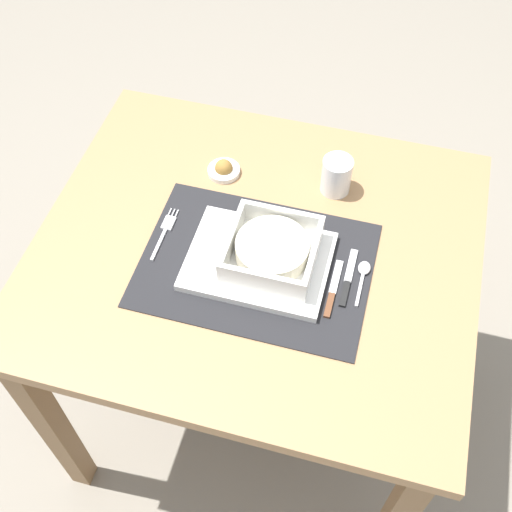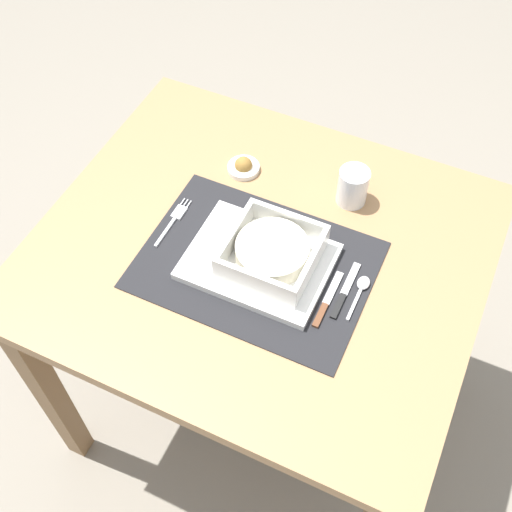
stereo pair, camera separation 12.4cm
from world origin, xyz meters
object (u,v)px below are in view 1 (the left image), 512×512
at_px(porridge_bowl, 272,251).
at_px(fork, 166,230).
at_px(butter_knife, 348,281).
at_px(dining_table, 256,278).
at_px(spoon, 364,271).
at_px(bread_knife, 332,292).
at_px(drinking_glass, 336,177).
at_px(condiment_saucer, 224,169).

relative_size(porridge_bowl, fork, 1.24).
relative_size(fork, butter_knife, 0.99).
distance_m(fork, butter_knife, 0.38).
relative_size(dining_table, porridge_bowl, 5.22).
bearing_deg(spoon, bread_knife, -124.63).
bearing_deg(drinking_glass, dining_table, -121.73).
height_order(fork, drinking_glass, drinking_glass).
height_order(porridge_bowl, bread_knife, porridge_bowl).
xyz_separation_m(bread_knife, drinking_glass, (-0.05, 0.27, 0.03)).
bearing_deg(fork, dining_table, 0.39).
bearing_deg(fork, drinking_glass, 31.02).
bearing_deg(drinking_glass, porridge_bowl, -109.48).
xyz_separation_m(porridge_bowl, drinking_glass, (0.08, 0.23, -0.01)).
bearing_deg(porridge_bowl, butter_knife, -1.50).
xyz_separation_m(dining_table, spoon, (0.22, -0.01, 0.12)).
xyz_separation_m(butter_knife, bread_knife, (-0.02, -0.03, 0.00)).
bearing_deg(fork, bread_knife, -12.07).
bearing_deg(drinking_glass, spoon, -64.64).
bearing_deg(spoon, butter_knife, -128.24).
xyz_separation_m(fork, drinking_glass, (0.31, 0.21, 0.03)).
xyz_separation_m(porridge_bowl, bread_knife, (0.13, -0.04, -0.04)).
height_order(butter_knife, bread_knife, same).
distance_m(dining_table, drinking_glass, 0.27).
height_order(drinking_glass, condiment_saucer, drinking_glass).
xyz_separation_m(porridge_bowl, condiment_saucer, (-0.16, 0.21, -0.03)).
bearing_deg(bread_knife, porridge_bowl, 161.06).
bearing_deg(drinking_glass, bread_knife, -79.81).
distance_m(porridge_bowl, butter_knife, 0.16).
height_order(spoon, drinking_glass, drinking_glass).
height_order(dining_table, butter_knife, butter_knife).
bearing_deg(butter_knife, dining_table, 170.74).
relative_size(butter_knife, bread_knife, 1.04).
bearing_deg(dining_table, bread_knife, -22.36).
height_order(dining_table, drinking_glass, drinking_glass).
height_order(porridge_bowl, fork, porridge_bowl).
xyz_separation_m(fork, condiment_saucer, (0.07, 0.19, 0.00)).
bearing_deg(spoon, porridge_bowl, -168.29).
xyz_separation_m(spoon, drinking_glass, (-0.10, 0.20, 0.03)).
bearing_deg(spoon, fork, -175.94).
bearing_deg(bread_knife, spoon, 48.66).
bearing_deg(fork, butter_knife, -6.61).
bearing_deg(condiment_saucer, spoon, -28.76).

